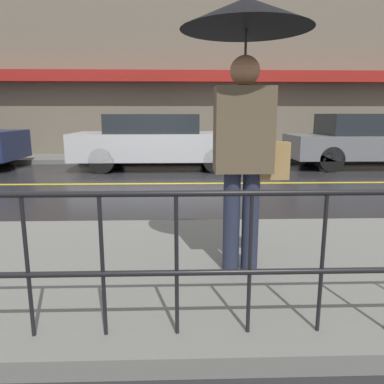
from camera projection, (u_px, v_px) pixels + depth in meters
name	position (u px, v px, depth m)	size (l,w,h in m)	color
ground_plane	(169.00, 184.00, 7.83)	(80.00, 80.00, 0.00)	#262628
sidewalk_near	(154.00, 269.00, 3.36)	(28.00, 2.72, 0.13)	slate
sidewalk_far	(173.00, 158.00, 11.79)	(28.00, 1.74, 0.13)	slate
lane_marking	(169.00, 183.00, 7.82)	(25.20, 0.12, 0.01)	gold
building_storefront	(172.00, 79.00, 12.25)	(28.00, 0.85, 5.07)	#706656
railing_foreground	(139.00, 245.00, 2.14)	(12.00, 0.04, 0.88)	black
pedestrian	(246.00, 67.00, 2.86)	(1.00, 1.00, 2.14)	#23283D
car_silver	(159.00, 141.00, 9.88)	(4.51, 1.85, 1.43)	#B2B5BA
car_grey	(369.00, 141.00, 10.06)	(4.36, 1.71, 1.44)	slate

